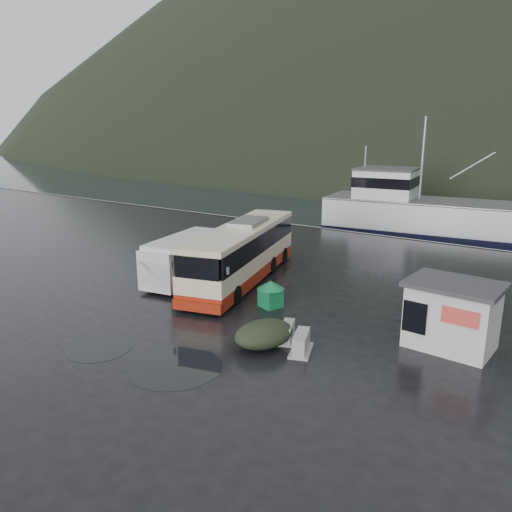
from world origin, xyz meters
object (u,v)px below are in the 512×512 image
Objects in this scene: waste_bin_right at (271,307)px; jersey_barrier_a at (301,352)px; coach_bus at (242,280)px; white_van at (186,280)px; ticket_kiosk at (449,347)px; dome_tent at (264,346)px; jersey_barrier_b at (287,340)px; waste_bin_left at (203,306)px; fishing_trawler at (453,224)px.

waste_bin_right is 5.27m from jersey_barrier_a.
coach_bus is 3.35m from white_van.
dome_tent is at bearing -142.31° from ticket_kiosk.
dome_tent reaches higher than jersey_barrier_b.
jersey_barrier_a is at bearing -44.16° from waste_bin_right.
jersey_barrier_a is (6.66, -1.79, 0.00)m from waste_bin_left.
dome_tent is at bearing -96.84° from fishing_trawler.
dome_tent reaches higher than jersey_barrier_a.
white_van is 10.04m from dome_tent.
waste_bin_left is at bearing 164.94° from jersey_barrier_a.
white_van is at bearing -158.65° from coach_bus.
waste_bin_right is at bearing -17.66° from white_van.
dome_tent is at bearing -166.83° from jersey_barrier_a.
waste_bin_left reaches higher than jersey_barrier_b.
coach_bus is at bearing 131.08° from dome_tent.
waste_bin_right is 0.93× the size of jersey_barrier_b.
dome_tent is 1.82× the size of jersey_barrier_b.
white_van reaches higher than dome_tent.
waste_bin_right is 0.51× the size of dome_tent.
white_van reaches higher than waste_bin_left.
waste_bin_right is at bearing 33.07° from waste_bin_left.
coach_bus reaches higher than white_van.
fishing_trawler reaches higher than dome_tent.
coach_bus is 25.53m from fishing_trawler.
ticket_kiosk reaches higher than waste_bin_right.
white_van is at bearing 157.03° from jersey_barrier_b.
waste_bin_right is (3.79, -2.87, 0.00)m from coach_bus.
ticket_kiosk is 2.22× the size of jersey_barrier_a.
coach_bus reaches higher than ticket_kiosk.
coach_bus is 7.59× the size of jersey_barrier_a.
dome_tent is at bearing -63.29° from coach_bus.
coach_bus is 12.70m from ticket_kiosk.
white_van is 4.63× the size of waste_bin_right.
dome_tent is (2.23, -4.03, 0.00)m from waste_bin_right.
jersey_barrier_b is at bearing -32.64° from white_van.
ticket_kiosk is (8.63, 0.16, 0.00)m from waste_bin_right.
jersey_barrier_b is at bearing -47.68° from waste_bin_right.
ticket_kiosk is 2.42× the size of jersey_barrier_b.
dome_tent is at bearing -116.28° from jersey_barrier_b.
white_van reaches higher than jersey_barrier_b.
ticket_kiosk is 28.13m from fishing_trawler.
fishing_trawler is at bearing 90.50° from jersey_barrier_b.
jersey_barrier_a reaches higher than jersey_barrier_b.
ticket_kiosk reaches higher than jersey_barrier_a.
dome_tent is 1.15m from jersey_barrier_b.
fishing_trawler is at bearing 89.56° from dome_tent.
jersey_barrier_a is (10.28, -4.58, 0.00)m from white_van.
ticket_kiosk is at bearing -83.77° from fishing_trawler.
ticket_kiosk is at bearing 10.05° from waste_bin_left.
white_van is (-2.72, -1.96, 0.00)m from coach_bus.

